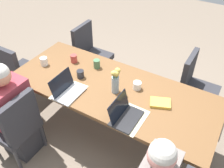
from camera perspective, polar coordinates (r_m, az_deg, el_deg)
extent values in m
plane|color=#756656|center=(3.14, 0.00, -11.18)|extent=(10.00, 10.00, 0.00)
cube|color=brown|center=(2.61, 0.00, -1.18)|extent=(2.27, 0.92, 0.04)
cylinder|color=brown|center=(2.94, 22.28, -9.36)|extent=(0.07, 0.07, 0.70)
cylinder|color=brown|center=(3.59, -11.47, 3.47)|extent=(0.07, 0.07, 0.70)
cylinder|color=brown|center=(3.22, -20.04, -3.55)|extent=(0.07, 0.07, 0.70)
sphere|color=#D8887F|center=(1.68, 11.68, -16.24)|extent=(0.20, 0.20, 0.20)
sphere|color=beige|center=(1.65, 11.82, -15.65)|extent=(0.19, 0.19, 0.19)
cube|color=#2D2D33|center=(2.86, -22.15, -9.35)|extent=(0.44, 0.44, 0.08)
cube|color=#2D2D33|center=(2.55, -20.82, -7.29)|extent=(0.06, 0.42, 0.45)
cylinder|color=#333338|center=(3.20, -20.90, -8.44)|extent=(0.04, 0.04, 0.37)
cylinder|color=#333338|center=(2.86, -21.31, -16.34)|extent=(0.04, 0.04, 0.37)
cylinder|color=#333338|center=(2.98, -15.95, -11.52)|extent=(0.04, 0.04, 0.37)
cube|color=#2D2D33|center=(3.01, -20.44, -10.97)|extent=(0.36, 0.34, 0.45)
cube|color=#93333D|center=(2.68, -22.73, -4.47)|extent=(0.24, 0.40, 0.50)
sphere|color=tan|center=(2.45, -24.87, 1.74)|extent=(0.20, 0.20, 0.20)
cube|color=#2D2D33|center=(3.23, 19.85, -1.92)|extent=(0.44, 0.44, 0.08)
cube|color=#2D2D33|center=(3.09, 17.61, 2.92)|extent=(0.06, 0.42, 0.45)
cylinder|color=#333338|center=(3.51, 22.78, -3.89)|extent=(0.04, 0.04, 0.37)
cylinder|color=#333338|center=(3.23, 21.30, -7.98)|extent=(0.04, 0.04, 0.37)
cylinder|color=#333338|center=(3.53, 16.95, -1.84)|extent=(0.04, 0.04, 0.37)
cylinder|color=#333338|center=(3.25, 14.95, -5.69)|extent=(0.04, 0.04, 0.37)
cube|color=#2D2D33|center=(3.65, -4.20, 6.05)|extent=(0.44, 0.44, 0.08)
cube|color=#2D2D33|center=(3.61, -6.94, 10.38)|extent=(0.06, 0.42, 0.45)
cylinder|color=#333338|center=(3.83, -0.08, 3.82)|extent=(0.04, 0.04, 0.37)
cylinder|color=#333338|center=(3.57, -3.22, 0.72)|extent=(0.04, 0.04, 0.37)
cylinder|color=#333338|center=(4.00, -4.78, 5.45)|extent=(0.04, 0.04, 0.37)
cylinder|color=#333338|center=(3.76, -8.07, 2.60)|extent=(0.04, 0.04, 0.37)
cube|color=#2D2D33|center=(3.58, -20.25, 2.55)|extent=(0.44, 0.44, 0.08)
cube|color=#2D2D33|center=(3.35, -23.57, 4.42)|extent=(0.42, 0.06, 0.45)
cylinder|color=#333338|center=(3.92, -19.41, 2.26)|extent=(0.04, 0.04, 0.37)
cylinder|color=#333338|center=(3.68, -15.39, 0.46)|extent=(0.04, 0.04, 0.37)
cylinder|color=#333338|center=(3.76, -23.48, -0.84)|extent=(0.04, 0.04, 0.37)
cylinder|color=#333338|center=(3.50, -19.55, -2.95)|extent=(0.04, 0.04, 0.37)
cylinder|color=#8EA8B7|center=(2.49, 0.77, -0.14)|extent=(0.08, 0.08, 0.19)
sphere|color=gold|center=(2.41, 0.53, 2.51)|extent=(0.06, 0.06, 0.06)
cylinder|color=#477A3D|center=(2.42, 0.53, 2.11)|extent=(0.01, 0.01, 0.04)
sphere|color=gold|center=(2.37, 0.33, 2.55)|extent=(0.05, 0.05, 0.05)
cylinder|color=#477A3D|center=(2.39, 0.32, 1.90)|extent=(0.01, 0.01, 0.07)
sphere|color=gold|center=(2.38, 1.05, 2.55)|extent=(0.06, 0.06, 0.06)
cylinder|color=#477A3D|center=(2.40, 1.04, 1.97)|extent=(0.01, 0.01, 0.06)
sphere|color=gold|center=(2.38, 1.32, 3.17)|extent=(0.06, 0.06, 0.06)
cylinder|color=#477A3D|center=(2.40, 1.30, 2.39)|extent=(0.01, 0.01, 0.08)
sphere|color=gold|center=(2.41, 1.02, 2.66)|extent=(0.06, 0.06, 0.06)
cylinder|color=#477A3D|center=(2.43, 1.01, 2.26)|extent=(0.01, 0.01, 0.04)
cube|color=beige|center=(2.28, 4.19, -8.13)|extent=(0.27, 0.36, 0.00)
cube|color=beige|center=(2.58, -10.11, -1.91)|extent=(0.27, 0.37, 0.00)
cube|color=silver|center=(2.55, -10.01, -2.18)|extent=(0.22, 0.32, 0.02)
cube|color=black|center=(2.53, -11.79, 0.27)|extent=(0.06, 0.31, 0.20)
cube|color=black|center=(2.27, 3.41, -8.05)|extent=(0.22, 0.32, 0.02)
cube|color=black|center=(2.22, 1.60, -5.43)|extent=(0.06, 0.31, 0.20)
cylinder|color=#47704C|center=(2.86, -3.61, 4.76)|extent=(0.08, 0.08, 0.11)
cylinder|color=#232328|center=(2.73, -7.46, 2.34)|extent=(0.08, 0.08, 0.09)
cylinder|color=white|center=(3.01, -15.73, 5.16)|extent=(0.09, 0.09, 0.10)
cylinder|color=white|center=(2.57, 5.93, -0.35)|extent=(0.09, 0.09, 0.08)
cylinder|color=#AD3D38|center=(2.99, -8.98, 5.95)|extent=(0.08, 0.08, 0.10)
cube|color=gold|center=(2.45, 11.30, -4.41)|extent=(0.24, 0.21, 0.03)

